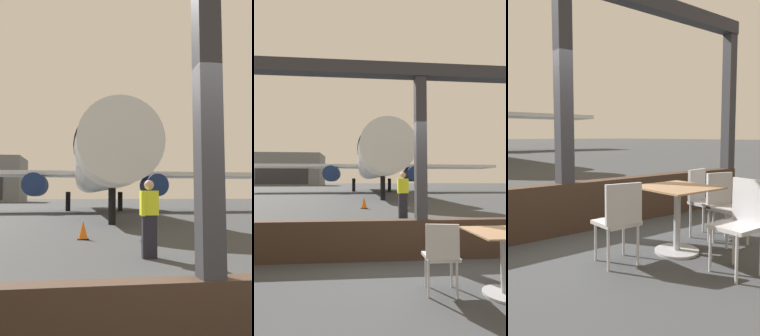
% 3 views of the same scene
% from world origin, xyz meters
% --- Properties ---
extents(ground_plane, '(220.00, 220.00, 0.00)m').
position_xyz_m(ground_plane, '(0.00, 40.00, 0.00)').
color(ground_plane, '#383A3D').
extents(window_frame, '(7.49, 0.24, 3.59)m').
position_xyz_m(window_frame, '(0.00, 0.00, 1.25)').
color(window_frame, '#38281E').
rests_on(window_frame, ground).
extents(airplane, '(31.53, 31.01, 10.44)m').
position_xyz_m(airplane, '(0.65, 25.79, 3.58)').
color(airplane, silver).
rests_on(airplane, ground).
extents(ground_crew_worker, '(0.42, 0.44, 1.74)m').
position_xyz_m(ground_crew_worker, '(0.53, 4.84, 0.90)').
color(ground_crew_worker, black).
rests_on(ground_crew_worker, ground).
extents(traffic_cone, '(0.36, 0.36, 0.60)m').
position_xyz_m(traffic_cone, '(-0.85, 8.38, 0.28)').
color(traffic_cone, orange).
rests_on(traffic_cone, ground).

